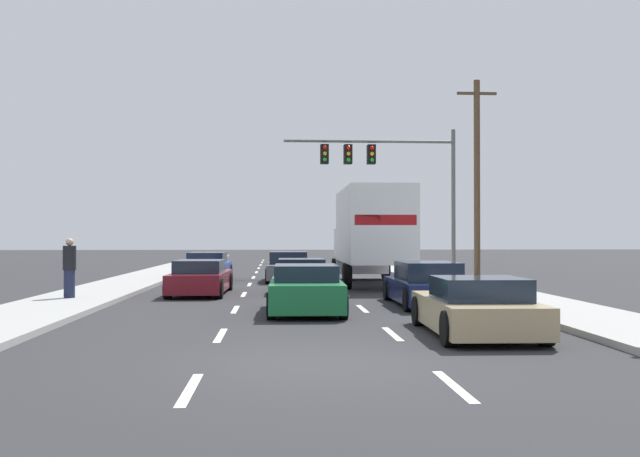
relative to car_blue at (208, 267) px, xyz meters
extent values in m
plane|color=#2B2B2D|center=(3.64, 3.95, -0.58)|extent=(140.00, 140.00, 0.00)
cube|color=#9E9E99|center=(10.22, -1.05, -0.51)|extent=(2.65, 80.00, 0.14)
cube|color=#9E9E99|center=(-2.93, -1.05, -0.51)|extent=(2.65, 80.00, 0.14)
cube|color=silver|center=(1.94, -22.80, -0.58)|extent=(0.14, 2.00, 0.01)
cube|color=silver|center=(1.94, -17.80, -0.58)|extent=(0.14, 2.00, 0.01)
cube|color=silver|center=(1.94, -12.80, -0.58)|extent=(0.14, 2.00, 0.01)
cube|color=silver|center=(1.94, -7.80, -0.58)|extent=(0.14, 2.00, 0.01)
cube|color=silver|center=(1.94, -2.80, -0.58)|extent=(0.14, 2.00, 0.01)
cube|color=silver|center=(1.94, 2.20, -0.58)|extent=(0.14, 2.00, 0.01)
cube|color=silver|center=(1.94, 7.20, -0.58)|extent=(0.14, 2.00, 0.01)
cube|color=silver|center=(1.94, 12.20, -0.58)|extent=(0.14, 2.00, 0.01)
cube|color=silver|center=(1.94, 17.20, -0.58)|extent=(0.14, 2.00, 0.01)
cube|color=silver|center=(1.94, 22.20, -0.58)|extent=(0.14, 2.00, 0.01)
cube|color=silver|center=(1.94, 27.20, -0.58)|extent=(0.14, 2.00, 0.01)
cube|color=silver|center=(5.34, -22.80, -0.58)|extent=(0.14, 2.00, 0.01)
cube|color=silver|center=(5.34, -17.80, -0.58)|extent=(0.14, 2.00, 0.01)
cube|color=silver|center=(5.34, -12.80, -0.58)|extent=(0.14, 2.00, 0.01)
cube|color=silver|center=(5.34, -7.80, -0.58)|extent=(0.14, 2.00, 0.01)
cube|color=silver|center=(5.34, -2.80, -0.58)|extent=(0.14, 2.00, 0.01)
cube|color=silver|center=(5.34, 2.20, -0.58)|extent=(0.14, 2.00, 0.01)
cube|color=silver|center=(5.34, 7.20, -0.58)|extent=(0.14, 2.00, 0.01)
cube|color=silver|center=(5.34, 12.20, -0.58)|extent=(0.14, 2.00, 0.01)
cube|color=silver|center=(5.34, 17.20, -0.58)|extent=(0.14, 2.00, 0.01)
cube|color=silver|center=(5.34, 22.20, -0.58)|extent=(0.14, 2.00, 0.01)
cube|color=silver|center=(5.34, 27.20, -0.58)|extent=(0.14, 2.00, 0.01)
cube|color=#1E389E|center=(0.00, 0.05, -0.12)|extent=(1.83, 4.50, 0.64)
cube|color=#192333|center=(0.00, -0.17, 0.44)|extent=(1.58, 2.23, 0.47)
cylinder|color=black|center=(-0.78, 1.75, -0.26)|extent=(0.23, 0.64, 0.64)
cylinder|color=black|center=(0.85, 1.72, -0.26)|extent=(0.23, 0.64, 0.64)
cylinder|color=black|center=(-0.85, -1.62, -0.26)|extent=(0.23, 0.64, 0.64)
cylinder|color=black|center=(0.78, -1.65, -0.26)|extent=(0.23, 0.64, 0.64)
cube|color=maroon|center=(0.49, -7.64, -0.14)|extent=(1.81, 4.71, 0.61)
cube|color=#192333|center=(0.48, -7.96, 0.37)|extent=(1.55, 2.10, 0.42)
cylinder|color=black|center=(-0.27, -5.84, -0.26)|extent=(0.23, 0.64, 0.64)
cylinder|color=black|center=(1.32, -5.87, -0.26)|extent=(0.23, 0.64, 0.64)
cylinder|color=black|center=(-0.35, -9.41, -0.26)|extent=(0.23, 0.64, 0.64)
cylinder|color=black|center=(1.25, -9.44, -0.26)|extent=(0.23, 0.64, 0.64)
cube|color=slate|center=(3.54, -0.87, -0.13)|extent=(1.84, 4.30, 0.63)
cube|color=#192333|center=(3.54, -0.93, 0.45)|extent=(1.60, 1.94, 0.52)
cylinder|color=black|center=(2.72, 0.73, -0.26)|extent=(0.23, 0.64, 0.64)
cylinder|color=black|center=(4.39, 0.71, -0.26)|extent=(0.23, 0.64, 0.64)
cylinder|color=black|center=(2.69, -2.45, -0.26)|extent=(0.23, 0.64, 0.64)
cylinder|color=black|center=(4.36, -2.46, -0.26)|extent=(0.23, 0.64, 0.64)
cube|color=black|center=(3.89, -7.11, -0.16)|extent=(1.81, 4.29, 0.55)
cube|color=#192333|center=(3.89, -7.39, 0.36)|extent=(1.57, 1.86, 0.49)
cylinder|color=black|center=(3.08, -5.52, -0.26)|extent=(0.23, 0.64, 0.64)
cylinder|color=black|center=(4.73, -5.53, -0.26)|extent=(0.23, 0.64, 0.64)
cylinder|color=black|center=(3.05, -8.69, -0.26)|extent=(0.23, 0.64, 0.64)
cylinder|color=black|center=(4.70, -8.71, -0.26)|extent=(0.23, 0.64, 0.64)
cube|color=#196B38|center=(3.79, -13.71, -0.10)|extent=(1.88, 4.12, 0.68)
cube|color=#192333|center=(3.79, -13.69, 0.44)|extent=(1.62, 2.05, 0.40)
cylinder|color=black|center=(2.98, -12.20, -0.26)|extent=(0.23, 0.64, 0.64)
cylinder|color=black|center=(4.66, -12.23, -0.26)|extent=(0.23, 0.64, 0.64)
cylinder|color=black|center=(2.92, -15.18, -0.26)|extent=(0.23, 0.64, 0.64)
cylinder|color=black|center=(4.60, -15.21, -0.26)|extent=(0.23, 0.64, 0.64)
cube|color=white|center=(6.79, -4.18, 1.79)|extent=(2.43, 6.89, 2.84)
cube|color=red|center=(6.77, -7.59, 1.93)|extent=(2.14, 0.06, 0.36)
cube|color=white|center=(6.82, 0.24, 0.72)|extent=(2.30, 1.97, 2.00)
cylinder|color=black|center=(5.68, 0.24, -0.10)|extent=(0.31, 0.96, 0.96)
cylinder|color=black|center=(7.96, 0.23, -0.10)|extent=(0.31, 0.96, 0.96)
cylinder|color=black|center=(5.64, -5.54, -0.10)|extent=(0.31, 0.96, 0.96)
cylinder|color=black|center=(7.92, -5.56, -0.10)|extent=(0.31, 0.96, 0.96)
cube|color=#141E4C|center=(7.23, -11.95, -0.15)|extent=(1.74, 4.45, 0.57)
cube|color=#192333|center=(7.23, -12.25, 0.40)|extent=(1.52, 2.22, 0.52)
cylinder|color=black|center=(6.42, -10.28, -0.26)|extent=(0.22, 0.64, 0.64)
cylinder|color=black|center=(8.02, -10.27, -0.26)|extent=(0.22, 0.64, 0.64)
cylinder|color=black|center=(6.44, -13.62, -0.26)|extent=(0.22, 0.64, 0.64)
cylinder|color=black|center=(8.04, -13.62, -0.26)|extent=(0.22, 0.64, 0.64)
cube|color=tan|center=(6.96, -18.03, -0.15)|extent=(1.93, 4.16, 0.58)
cube|color=#192333|center=(6.95, -18.34, 0.36)|extent=(1.66, 1.82, 0.43)
cylinder|color=black|center=(6.13, -16.50, -0.26)|extent=(0.23, 0.64, 0.64)
cylinder|color=black|center=(7.85, -16.53, -0.26)|extent=(0.23, 0.64, 0.64)
cylinder|color=black|center=(6.07, -19.52, -0.26)|extent=(0.23, 0.64, 0.64)
cylinder|color=black|center=(7.79, -19.56, -0.26)|extent=(0.23, 0.64, 0.64)
cylinder|color=#595B56|center=(11.86, 3.38, 3.07)|extent=(0.20, 0.20, 7.29)
cylinder|color=#595B56|center=(7.62, 3.38, 6.09)|extent=(8.47, 0.14, 0.14)
cube|color=black|center=(7.73, 3.38, 5.44)|extent=(0.40, 0.56, 0.95)
sphere|color=red|center=(7.73, 3.07, 5.74)|extent=(0.20, 0.20, 0.20)
sphere|color=orange|center=(7.73, 3.07, 5.44)|extent=(0.20, 0.20, 0.20)
sphere|color=green|center=(7.73, 3.07, 5.14)|extent=(0.20, 0.20, 0.20)
cube|color=black|center=(6.56, 3.38, 5.44)|extent=(0.40, 0.56, 0.95)
sphere|color=red|center=(6.56, 3.07, 5.74)|extent=(0.20, 0.20, 0.20)
sphere|color=orange|center=(6.56, 3.07, 5.44)|extent=(0.20, 0.20, 0.20)
sphere|color=green|center=(6.56, 3.07, 5.14)|extent=(0.20, 0.20, 0.20)
cube|color=black|center=(5.40, 3.38, 5.44)|extent=(0.40, 0.56, 0.95)
sphere|color=red|center=(5.40, 3.07, 5.74)|extent=(0.20, 0.20, 0.20)
sphere|color=orange|center=(5.40, 3.07, 5.44)|extent=(0.20, 0.20, 0.20)
sphere|color=green|center=(5.40, 3.07, 5.14)|extent=(0.20, 0.20, 0.20)
cylinder|color=brown|center=(12.07, -0.10, 3.93)|extent=(0.28, 0.28, 9.01)
cube|color=brown|center=(12.07, -0.10, 7.83)|extent=(1.80, 0.12, 0.12)
cylinder|color=#1E233F|center=(-3.05, -10.44, -0.03)|extent=(0.32, 0.32, 0.82)
cylinder|color=black|center=(-3.05, -10.44, 0.73)|extent=(0.38, 0.38, 0.71)
sphere|color=tan|center=(-3.05, -10.44, 1.20)|extent=(0.22, 0.22, 0.22)
camera|label=1|loc=(3.04, -32.02, 1.36)|focal=40.40mm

